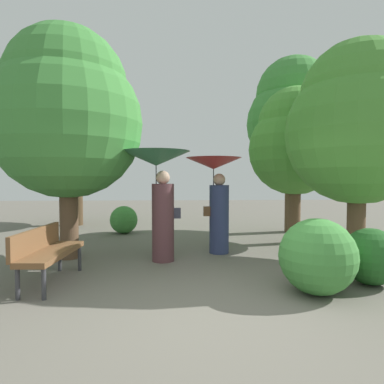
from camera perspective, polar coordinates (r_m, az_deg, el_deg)
ground_plane at (r=4.10m, az=2.26°, el=-20.23°), size 40.00×40.00×0.00m
person_left at (r=6.21m, az=-5.83°, el=1.81°), size 1.29×1.29×2.10m
person_right at (r=6.87m, az=4.22°, el=0.85°), size 1.17×1.17×2.01m
park_bench at (r=5.41m, az=-24.04°, el=-9.19°), size 0.57×1.52×0.83m
tree_near_left at (r=11.85m, az=-19.79°, el=11.72°), size 3.60×3.60×5.56m
tree_near_right at (r=8.33m, az=17.55°, el=8.46°), size 2.20×2.20×3.78m
tree_mid_left at (r=6.95m, az=-20.96°, el=12.93°), size 2.90×2.90×4.51m
tree_mid_right at (r=6.82m, az=27.05°, el=10.87°), size 2.61×2.61×4.09m
tree_far_back at (r=10.22m, az=17.28°, el=12.78°), size 2.69×2.69×5.12m
bush_path_left at (r=5.60m, az=28.80°, el=-9.84°), size 0.84×0.84×0.84m
bush_path_right at (r=9.59m, az=-11.84°, el=-4.77°), size 0.79×0.79×0.79m
bush_behind_bench at (r=4.82m, az=21.08°, el=-10.44°), size 1.04×1.04×1.04m
path_marker_post at (r=5.46m, az=18.43°, el=-11.40°), size 0.12×0.12×0.57m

